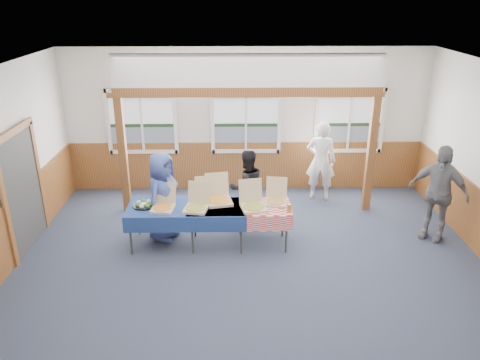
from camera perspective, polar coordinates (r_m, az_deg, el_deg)
name	(u,v)px	position (r m, az deg, el deg)	size (l,w,h in m)	color
floor	(251,269)	(7.88, 1.41, -10.84)	(8.00, 8.00, 0.00)	#2A3345
ceiling	(254,74)	(6.70, 1.67, 12.79)	(8.00, 8.00, 0.00)	white
wall_back	(246,121)	(10.46, 0.73, 7.23)	(8.00, 8.00, 0.00)	silver
wall_front	(270,338)	(4.11, 3.66, -18.64)	(8.00, 8.00, 0.00)	silver
wainscot_back	(246,165)	(10.75, 0.70, 1.78)	(7.98, 0.05, 1.10)	brown
wainscot_left	(3,242)	(8.43, -26.88, -6.79)	(0.05, 6.98, 1.10)	brown
cased_opening	(22,191)	(8.95, -25.01, -1.25)	(0.06, 1.30, 2.10)	#333333
window_left	(142,118)	(10.58, -11.92, 7.38)	(1.56, 0.10, 1.46)	white
window_mid	(246,118)	(10.40, 0.73, 7.59)	(1.56, 0.10, 1.46)	white
window_right	(350,117)	(10.71, 13.23, 7.45)	(1.56, 0.10, 1.46)	white
post_left	(123,156)	(9.68, -14.06, 2.84)	(0.15, 0.15, 2.40)	brown
post_right	(371,155)	(9.83, 15.67, 2.98)	(0.15, 0.15, 2.40)	brown
cross_beam	(248,92)	(9.09, 0.97, 10.72)	(5.15, 0.18, 0.18)	brown
table_left	(187,208)	(8.33, -6.49, -3.46)	(2.27, 1.57, 0.76)	#333333
table_right	(239,209)	(8.27, -0.10, -3.59)	(1.81, 0.80, 0.76)	#333333
pizza_box_a	(163,205)	(8.24, -9.33, -3.06)	(0.42, 0.50, 0.41)	tan
pizza_box_b	(207,199)	(8.41, -4.10, -2.28)	(0.44, 0.51, 0.41)	tan
pizza_box_c	(196,206)	(8.15, -5.33, -3.13)	(0.47, 0.54, 0.43)	tan
pizza_box_d	(219,198)	(8.39, -2.58, -2.25)	(0.52, 0.60, 0.47)	tan
pizza_box_e	(253,205)	(8.15, 1.60, -3.02)	(0.51, 0.58, 0.45)	tan
pizza_box_f	(276,199)	(8.38, 4.38, -2.38)	(0.44, 0.51, 0.41)	tan
veggie_tray	(144,205)	(8.41, -11.62, -2.95)	(0.40, 0.40, 0.09)	black
drink_glass	(289,208)	(8.04, 6.00, -3.44)	(0.07, 0.07, 0.15)	#A8651C
woman_white	(321,161)	(10.23, 9.83, 2.31)	(0.64, 0.42, 1.75)	white
woman_black	(247,187)	(9.07, 0.81, -0.85)	(0.73, 0.57, 1.49)	black
man_blue	(163,196)	(8.57, -9.41, -1.99)	(0.81, 0.53, 1.65)	#3A4D91
person_grey	(438,193)	(9.16, 22.96, -1.43)	(1.05, 0.44, 1.80)	slate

